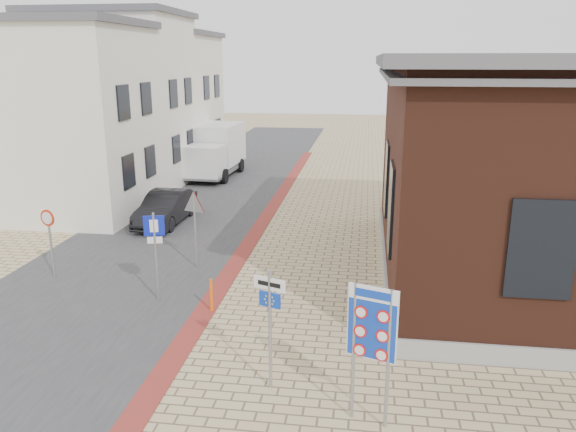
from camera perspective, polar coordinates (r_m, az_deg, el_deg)
The scene contains 15 objects.
ground at distance 12.99m, azimuth -3.21°, elevation -15.38°, with size 120.00×120.00×0.00m, color tan.
road_strip at distance 27.84m, azimuth -8.40°, elevation 1.64°, with size 7.00×60.00×0.02m, color #38383A.
curb_strip at distance 22.35m, azimuth -3.32°, elevation -1.73°, with size 0.60×40.00×0.02m, color maroon.
townhouse_near at distance 26.57m, azimuth -22.22°, elevation 9.09°, with size 7.40×6.40×8.30m.
townhouse_mid at distance 31.85m, azimuth -16.91°, elevation 11.21°, with size 7.40×6.40×9.10m.
townhouse_far at distance 37.41m, azimuth -13.01°, elevation 11.44°, with size 7.40×6.40×8.30m.
bike_rack at distance 14.60m, azimuth 8.93°, elevation -10.66°, with size 0.08×1.80×0.60m.
sedan at distance 24.01m, azimuth -12.32°, elevation 0.82°, with size 1.44×4.14×1.36m, color black.
box_truck at distance 33.15m, azimuth -7.43°, elevation 6.62°, with size 2.66×5.80×2.98m.
border_sign at distance 10.51m, azimuth 8.54°, elevation -11.04°, with size 0.91×0.35×2.79m.
essen_sign at distance 11.56m, azimuth -1.85°, elevation -9.59°, with size 0.68×0.28×2.64m.
parking_sign at distance 16.07m, azimuth -13.36°, elevation -2.53°, with size 0.57×0.19×2.61m.
yield_sign at distance 18.37m, azimuth -9.48°, elevation 0.51°, with size 0.88×0.34×2.55m.
speed_sign at distance 18.89m, azimuth -23.05°, elevation -1.59°, with size 0.52×0.16×2.24m.
bollard at distance 15.58m, azimuth -7.80°, elevation -8.00°, with size 0.09×0.09×0.95m, color #F95E0D.
Camera 1 is at (2.24, -10.90, 6.70)m, focal length 35.00 mm.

